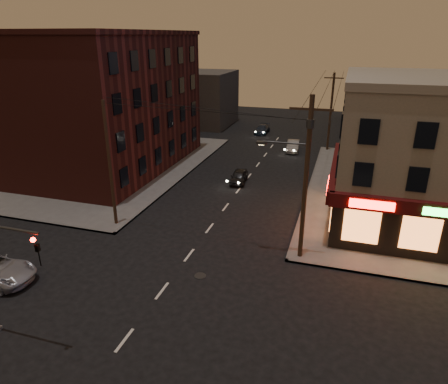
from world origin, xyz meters
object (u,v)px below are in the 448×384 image
at_px(sedan_far, 262,129).
at_px(fire_hydrant, 303,217).
at_px(sedan_near, 239,177).
at_px(sedan_mid, 293,146).

distance_m(sedan_far, fire_hydrant, 29.13).
bearing_deg(fire_hydrant, sedan_far, 108.12).
height_order(sedan_near, fire_hydrant, sedan_near).
xyz_separation_m(sedan_mid, sedan_far, (-5.51, 7.96, -0.06)).
height_order(sedan_mid, fire_hydrant, sedan_mid).
height_order(sedan_near, sedan_far, sedan_near).
bearing_deg(sedan_near, fire_hydrant, -50.48).
bearing_deg(fire_hydrant, sedan_near, 134.11).
bearing_deg(sedan_far, sedan_near, -82.95).
bearing_deg(sedan_near, sedan_mid, 70.52).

